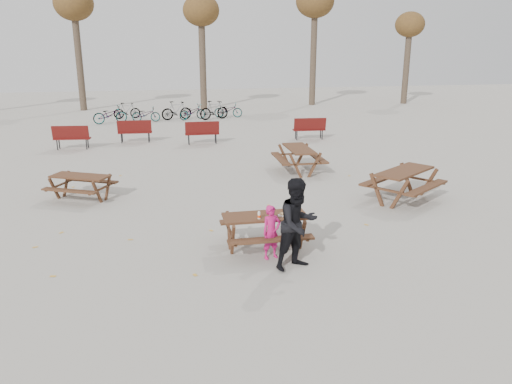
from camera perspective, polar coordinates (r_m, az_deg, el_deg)
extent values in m
plane|color=gray|center=(10.97, 1.02, -6.48)|extent=(80.00, 80.00, 0.00)
cube|color=#3A2515|center=(10.70, 1.04, -2.78)|extent=(1.80, 0.70, 0.05)
cube|color=#3A2515|center=(10.26, 1.74, -5.46)|extent=(1.80, 0.25, 0.05)
cube|color=#3A2515|center=(11.35, 0.39, -3.23)|extent=(1.80, 0.25, 0.05)
cylinder|color=#3A2515|center=(10.44, -2.67, -5.58)|extent=(0.08, 0.08, 0.73)
cylinder|color=#3A2515|center=(10.99, -3.14, -4.42)|extent=(0.08, 0.08, 0.73)
cylinder|color=#3A2515|center=(10.74, 5.29, -4.98)|extent=(0.08, 0.08, 0.73)
cylinder|color=#3A2515|center=(11.28, 4.44, -3.88)|extent=(0.08, 0.08, 0.73)
cube|color=silver|center=(10.63, 3.04, -2.70)|extent=(0.18, 0.11, 0.03)
ellipsoid|color=tan|center=(10.61, 3.04, -2.49)|extent=(0.14, 0.06, 0.05)
cylinder|color=silver|center=(10.44, 0.35, -2.70)|extent=(0.06, 0.06, 0.15)
cylinder|color=#EA410C|center=(10.45, 0.35, -2.79)|extent=(0.07, 0.07, 0.05)
cylinder|color=white|center=(10.41, 0.35, -2.26)|extent=(0.03, 0.03, 0.02)
imported|color=#C41868|center=(10.31, 1.77, -4.61)|extent=(0.48, 0.38, 1.15)
imported|color=black|center=(9.78, 4.80, -3.67)|extent=(1.10, 0.99, 1.85)
imported|color=black|center=(29.35, -16.35, 8.49)|extent=(2.00, 1.24, 0.99)
imported|color=black|center=(31.07, -14.54, 9.00)|extent=(1.63, 0.76, 0.95)
imported|color=black|center=(29.60, -12.46, 8.68)|extent=(1.66, 0.78, 0.84)
imported|color=black|center=(29.99, -9.08, 9.19)|extent=(1.87, 0.92, 1.08)
imported|color=black|center=(29.97, -7.29, 9.07)|extent=(1.78, 1.23, 0.89)
imported|color=black|center=(29.85, -4.82, 9.32)|extent=(1.90, 1.14, 1.10)
imported|color=black|center=(30.67, -3.19, 9.34)|extent=(1.75, 0.86, 0.88)
cylinder|color=#382B21|center=(35.72, -19.55, 13.83)|extent=(0.44, 0.44, 6.30)
ellipsoid|color=brown|center=(35.78, -20.13, 19.58)|extent=(2.52, 2.52, 2.14)
cylinder|color=#382B21|center=(34.53, -6.11, 14.30)|extent=(0.44, 0.44, 5.95)
ellipsoid|color=brown|center=(34.57, -6.29, 19.94)|extent=(2.38, 2.38, 2.02)
cylinder|color=#382B21|center=(37.09, 6.56, 14.98)|extent=(0.44, 0.44, 6.65)
ellipsoid|color=brown|center=(37.19, 6.77, 20.84)|extent=(2.66, 2.66, 2.26)
cylinder|color=#382B21|center=(39.34, 16.80, 13.47)|extent=(0.44, 0.44, 5.25)
ellipsoid|color=brown|center=(39.32, 17.18, 17.83)|extent=(2.10, 2.10, 1.79)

